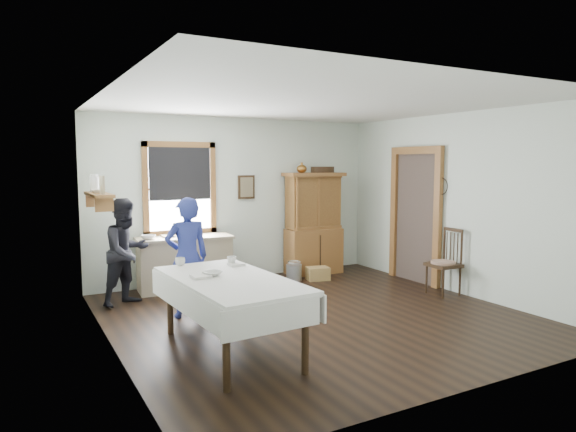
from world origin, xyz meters
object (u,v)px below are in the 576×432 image
(china_hutch, at_px, (314,223))
(woman_blue, at_px, (187,262))
(figure_dark, at_px, (127,256))
(pail, at_px, (294,272))
(wicker_basket, at_px, (318,274))
(work_counter, at_px, (185,263))
(dining_table, at_px, (230,315))
(spindle_chair, at_px, (444,262))

(china_hutch, relative_size, woman_blue, 1.26)
(figure_dark, bearing_deg, pail, -25.21)
(china_hutch, height_order, figure_dark, china_hutch)
(china_hutch, distance_m, figure_dark, 3.37)
(wicker_basket, bearing_deg, pail, 159.79)
(china_hutch, bearing_deg, work_counter, -175.64)
(dining_table, xyz_separation_m, spindle_chair, (3.68, 0.65, 0.11))
(work_counter, xyz_separation_m, spindle_chair, (3.28, -2.15, 0.08))
(dining_table, bearing_deg, spindle_chair, 10.04)
(spindle_chair, distance_m, pail, 2.41)
(dining_table, bearing_deg, figure_dark, 103.17)
(pail, bearing_deg, woman_blue, -153.72)
(work_counter, xyz_separation_m, pail, (1.77, -0.30, -0.28))
(wicker_basket, bearing_deg, figure_dark, 179.90)
(dining_table, distance_m, spindle_chair, 3.74)
(work_counter, bearing_deg, china_hutch, 5.83)
(woman_blue, xyz_separation_m, figure_dark, (-0.56, 0.94, -0.02))
(woman_blue, bearing_deg, pail, -151.37)
(work_counter, xyz_separation_m, wicker_basket, (2.15, -0.44, -0.31))
(pail, distance_m, woman_blue, 2.48)
(dining_table, distance_m, pail, 3.32)
(woman_blue, bearing_deg, china_hutch, -150.40)
(china_hutch, relative_size, spindle_chair, 1.80)
(work_counter, distance_m, wicker_basket, 2.21)
(work_counter, height_order, spindle_chair, spindle_chair)
(work_counter, height_order, china_hutch, china_hutch)
(figure_dark, bearing_deg, spindle_chair, -50.13)
(spindle_chair, xyz_separation_m, figure_dark, (-4.23, 1.72, 0.19))
(spindle_chair, relative_size, figure_dark, 0.73)
(work_counter, distance_m, figure_dark, 1.08)
(woman_blue, bearing_deg, dining_table, 92.26)
(woman_blue, bearing_deg, wicker_basket, -157.56)
(china_hutch, bearing_deg, pail, -146.35)
(wicker_basket, bearing_deg, dining_table, -137.16)
(work_counter, relative_size, pail, 5.24)
(china_hutch, relative_size, pail, 6.45)
(work_counter, height_order, wicker_basket, work_counter)
(pail, xyz_separation_m, wicker_basket, (0.38, -0.14, -0.03))
(figure_dark, bearing_deg, china_hutch, -19.67)
(figure_dark, bearing_deg, dining_table, -104.85)
(spindle_chair, xyz_separation_m, pail, (-1.51, 1.85, -0.36))
(china_hutch, distance_m, wicker_basket, 0.95)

